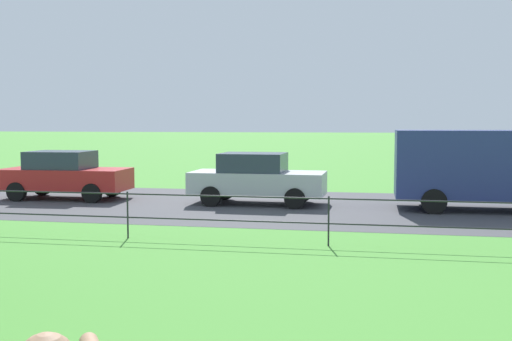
{
  "coord_description": "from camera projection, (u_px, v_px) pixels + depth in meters",
  "views": [
    {
      "loc": [
        3.0,
        0.4,
        2.46
      ],
      "look_at": [
        1.63,
        7.41,
        1.89
      ],
      "focal_mm": 42.76,
      "sensor_mm": 36.0,
      "label": 1
    }
  ],
  "objects": [
    {
      "name": "car_silver_left",
      "position": [
        257.0,
        178.0,
        18.3
      ],
      "size": [
        4.03,
        1.86,
        1.54
      ],
      "color": "#B7BABF",
      "rests_on": "ground"
    },
    {
      "name": "car_red_far_left",
      "position": [
        64.0,
        175.0,
        19.55
      ],
      "size": [
        4.06,
        1.93,
        1.54
      ],
      "color": "red",
      "rests_on": "ground"
    },
    {
      "name": "street_strip",
      "position": [
        270.0,
        206.0,
        17.96
      ],
      "size": [
        80.0,
        7.8,
        0.01
      ],
      "primitive_type": "cube",
      "color": "#424247",
      "rests_on": "ground"
    },
    {
      "name": "panel_van_far_right",
      "position": [
        488.0,
        165.0,
        16.9
      ],
      "size": [
        5.0,
        2.11,
        2.24
      ],
      "color": "navy",
      "rests_on": "ground"
    },
    {
      "name": "park_fence",
      "position": [
        225.0,
        210.0,
        12.49
      ],
      "size": [
        29.76,
        0.04,
        1.0
      ],
      "color": "#232328",
      "rests_on": "ground"
    }
  ]
}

